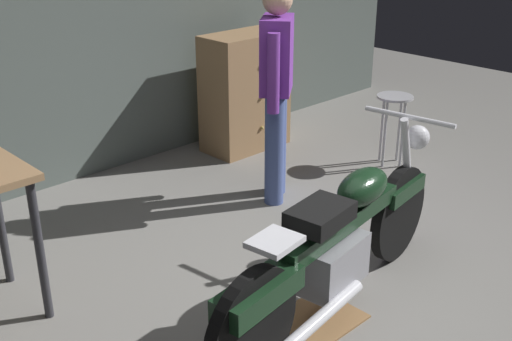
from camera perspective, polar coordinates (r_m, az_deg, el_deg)
ground_plane at (r=3.92m, az=7.53°, el=-11.62°), size 12.00×12.00×0.00m
motorcycle at (r=3.63m, az=7.51°, el=-6.30°), size 2.18×0.68×1.00m
person_standing at (r=4.84m, az=1.84°, el=7.59°), size 0.46×0.41×1.67m
shop_stool at (r=5.77m, az=12.24°, el=5.22°), size 0.32×0.32×0.64m
wooden_dresser at (r=6.04m, az=-0.99°, el=7.04°), size 0.80×0.47×1.10m
drip_tray at (r=3.73m, az=5.11°, el=-13.34°), size 0.56×0.40×0.01m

